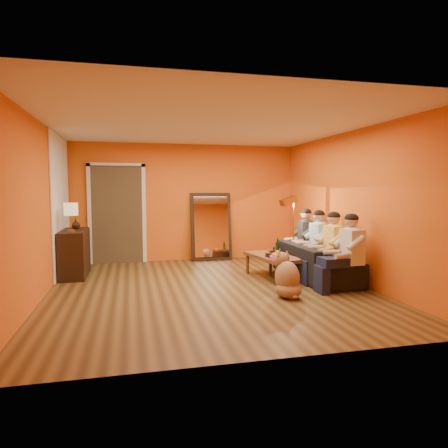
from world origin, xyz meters
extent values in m
cube|color=brown|center=(0.00, 0.00, 0.00)|extent=(5.00, 5.50, 0.00)
cube|color=white|center=(0.00, 0.00, 2.60)|extent=(5.00, 5.50, 0.00)
cube|color=orange|center=(0.00, 2.75, 1.30)|extent=(5.00, 0.00, 2.60)
cube|color=orange|center=(-2.50, 0.00, 1.30)|extent=(0.00, 5.50, 2.60)
cube|color=orange|center=(2.50, 0.00, 1.30)|extent=(0.00, 5.50, 2.60)
cube|color=white|center=(-2.48, 1.75, 1.30)|extent=(0.02, 1.90, 2.58)
cube|color=#3F2D19|center=(-1.50, 2.83, 1.05)|extent=(1.06, 0.30, 2.10)
cube|color=white|center=(-2.07, 2.71, 1.05)|extent=(0.08, 0.06, 2.20)
cube|color=white|center=(-0.93, 2.71, 1.05)|extent=(0.08, 0.06, 2.20)
cube|color=white|center=(-1.50, 2.71, 2.12)|extent=(1.22, 0.06, 0.08)
cube|color=black|center=(0.55, 2.63, 0.76)|extent=(0.92, 0.27, 1.51)
cube|color=white|center=(0.55, 2.59, 0.76)|extent=(0.78, 0.21, 1.35)
cube|color=black|center=(-2.24, 1.55, 0.42)|extent=(0.44, 1.18, 0.85)
imported|color=black|center=(2.00, 0.35, 0.31)|extent=(2.12, 0.83, 0.62)
cylinder|color=black|center=(1.32, 0.45, 0.58)|extent=(0.07, 0.07, 0.31)
imported|color=#B27F3F|center=(1.39, 0.62, 0.47)|extent=(0.11, 0.11, 0.10)
imported|color=black|center=(1.45, 0.85, 0.43)|extent=(0.34, 0.29, 0.02)
imported|color=black|center=(1.09, 0.30, 0.43)|extent=(0.20, 0.25, 0.02)
imported|color=#B12A14|center=(1.10, 0.31, 0.45)|extent=(0.21, 0.26, 0.02)
imported|color=black|center=(1.09, 0.29, 0.47)|extent=(0.22, 0.26, 0.02)
imported|color=black|center=(-2.24, 1.80, 0.94)|extent=(0.17, 0.17, 0.18)
camera|label=1|loc=(-1.22, -6.18, 1.60)|focal=32.00mm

